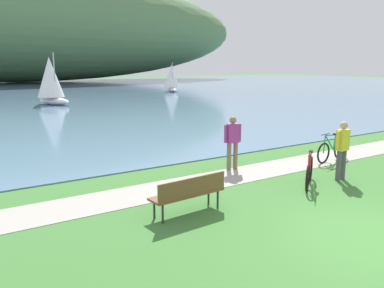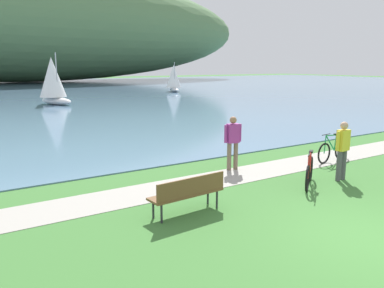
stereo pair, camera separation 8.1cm
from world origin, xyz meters
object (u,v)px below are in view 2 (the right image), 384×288
(park_bench_near_camera, at_px, (188,192))
(bicycle_beside_path, at_px, (309,172))
(sailboat_mid_bay, at_px, (53,80))
(person_at_shoreline, at_px, (233,140))
(bicycle_leaning_near_bench, at_px, (333,150))
(sailboat_nearest_to_shore, at_px, (174,78))
(person_on_the_grass, at_px, (343,147))

(park_bench_near_camera, height_order, bicycle_beside_path, bicycle_beside_path)
(bicycle_beside_path, relative_size, sailboat_mid_bay, 0.35)
(park_bench_near_camera, bearing_deg, person_at_shoreline, 37.29)
(bicycle_leaning_near_bench, height_order, bicycle_beside_path, same)
(sailboat_nearest_to_shore, distance_m, sailboat_mid_bay, 18.10)
(bicycle_beside_path, distance_m, sailboat_mid_bay, 26.58)
(person_at_shoreline, relative_size, sailboat_mid_bay, 0.41)
(sailboat_nearest_to_shore, bearing_deg, park_bench_near_camera, -119.75)
(bicycle_beside_path, bearing_deg, person_on_the_grass, -4.75)
(person_at_shoreline, bearing_deg, person_on_the_grass, -53.44)
(park_bench_near_camera, bearing_deg, bicycle_leaning_near_bench, 11.84)
(person_on_the_grass, bearing_deg, person_at_shoreline, 126.56)
(person_at_shoreline, bearing_deg, sailboat_nearest_to_shore, 62.73)
(bicycle_leaning_near_bench, xyz_separation_m, sailboat_nearest_to_shore, (13.00, 33.18, 1.30))
(sailboat_nearest_to_shore, bearing_deg, sailboat_mid_bay, -153.30)
(sailboat_nearest_to_shore, relative_size, sailboat_mid_bay, 0.84)
(sailboat_mid_bay, bearing_deg, park_bench_near_camera, -97.76)
(park_bench_near_camera, distance_m, bicycle_beside_path, 3.89)
(bicycle_leaning_near_bench, relative_size, person_at_shoreline, 1.03)
(person_at_shoreline, bearing_deg, park_bench_near_camera, -142.71)
(park_bench_near_camera, relative_size, sailboat_nearest_to_shore, 0.52)
(sailboat_nearest_to_shore, bearing_deg, bicycle_beside_path, -114.62)
(park_bench_near_camera, bearing_deg, bicycle_beside_path, -0.96)
(bicycle_leaning_near_bench, height_order, sailboat_mid_bay, sailboat_mid_bay)
(park_bench_near_camera, bearing_deg, sailboat_mid_bay, 82.24)
(person_at_shoreline, bearing_deg, sailboat_mid_bay, 89.01)
(park_bench_near_camera, distance_m, person_on_the_grass, 5.14)
(bicycle_leaning_near_bench, bearing_deg, person_on_the_grass, -136.38)
(bicycle_beside_path, relative_size, sailboat_nearest_to_shore, 0.42)
(sailboat_nearest_to_shore, height_order, sailboat_mid_bay, sailboat_mid_bay)
(park_bench_near_camera, relative_size, bicycle_leaning_near_bench, 1.04)
(park_bench_near_camera, xyz_separation_m, bicycle_leaning_near_bench, (6.78, 1.42, -0.12))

